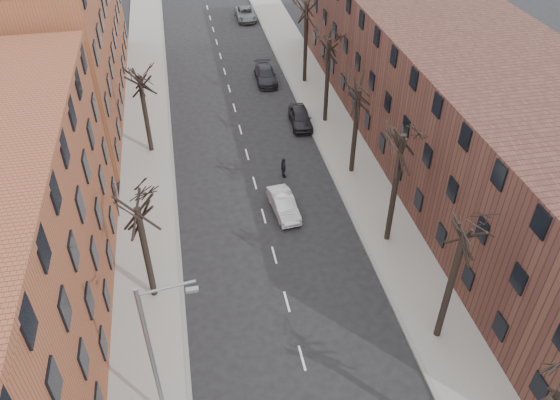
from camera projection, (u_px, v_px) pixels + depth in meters
sidewalk_left at (147, 144)px, 45.42m from camera, size 4.00×90.00×0.15m
sidewalk_right at (332, 126)px, 47.85m from camera, size 4.00×90.00×0.15m
building_left_far at (40, 31)px, 46.88m from camera, size 12.00×28.00×14.00m
building_right at (453, 92)px, 42.16m from camera, size 12.00×50.00×10.00m
tree_right_b at (436, 336)px, 30.08m from camera, size 5.20×5.20×10.80m
tree_right_c at (386, 240)px, 36.25m from camera, size 5.20×5.20×11.60m
tree_right_d at (351, 172)px, 42.43m from camera, size 5.20×5.20×10.00m
tree_right_e at (325, 121)px, 48.61m from camera, size 5.20×5.20×10.80m
tree_right_f at (304, 82)px, 54.78m from camera, size 5.20×5.20×11.60m
tree_left_a at (155, 295)px, 32.40m from camera, size 5.20×5.20×9.50m
tree_left_b at (152, 151)px, 44.76m from camera, size 5.20×5.20×9.50m
streetlight at (155, 352)px, 23.22m from camera, size 2.45×0.22×9.03m
silver_sedan at (284, 205)px, 38.13m from camera, size 1.82×4.20×1.34m
parked_car_near at (300, 118)px, 47.64m from camera, size 1.95×4.39×1.47m
parked_car_mid at (266, 75)px, 54.42m from camera, size 2.06×4.84×1.39m
parked_car_far at (246, 14)px, 68.29m from camera, size 2.31×5.01×1.39m
pedestrian_crossing at (284, 168)px, 41.41m from camera, size 0.50×1.01×1.66m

